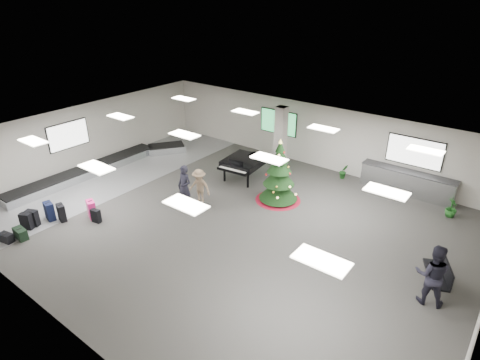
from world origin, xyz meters
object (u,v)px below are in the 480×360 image
Objects in this scene: pink_suitcase at (91,210)px; christmas_tree at (279,180)px; service_counter at (407,182)px; traveler_b at (199,187)px; grand_piano at (244,162)px; traveler_bench at (432,275)px; potted_plant_left at (344,171)px; potted_plant_right at (451,208)px; baggage_carousel at (103,167)px; bench at (440,273)px; traveler_a at (185,187)px.

christmas_tree is at bearing 69.49° from pink_suitcase.
christmas_tree is at bearing -136.32° from service_counter.
christmas_tree reaches higher than traveler_b.
grand_piano is at bearing -154.33° from service_counter.
traveler_bench is (11.93, 3.17, 0.59)m from pink_suitcase.
potted_plant_right is (4.95, -0.74, 0.02)m from potted_plant_left.
traveler_bench is 8.47m from potted_plant_left.
traveler_b is at bearing -96.33° from grand_piano.
baggage_carousel is at bearing -146.84° from potted_plant_left.
traveler_a reaches higher than bench.
service_counter is 6.38m from bench.
potted_plant_left is at bearing -175.58° from service_counter.
bench is (2.74, -5.76, -0.01)m from service_counter.
potted_plant_right is (-0.67, 4.79, -0.15)m from bench.
pink_suitcase is at bearing -126.44° from traveler_a.
christmas_tree is at bearing -109.19° from potted_plant_left.
grand_piano is (6.17, 3.53, 0.65)m from baggage_carousel.
pink_suitcase is 12.36m from traveler_bench.
potted_plant_right is (14.91, 5.77, 0.18)m from baggage_carousel.
traveler_a is (2.32, 2.94, 0.55)m from pink_suitcase.
service_counter is at bearing 43.68° from christmas_tree.
baggage_carousel is 12.44× the size of potted_plant_right.
grand_piano is at bearing 86.91° from traveler_a.
service_counter is 5.53× the size of potted_plant_left.
traveler_bench reaches higher than bench.
traveler_a is 7.82m from potted_plant_left.
christmas_tree reaches higher than baggage_carousel.
bench reaches higher than pink_suitcase.
traveler_bench is (9.31, -3.42, 0.11)m from grand_piano.
traveler_a reaches higher than traveler_b.
grand_piano is at bearing 29.75° from baggage_carousel.
service_counter is at bearing 19.57° from grand_piano.
pink_suitcase is 1.06× the size of potted_plant_left.
service_counter is 2.29m from potted_plant_right.
christmas_tree reaches higher than potted_plant_left.
christmas_tree is 4.05m from potted_plant_left.
grand_piano is 1.44× the size of bench.
baggage_carousel is 15.50m from traveler_bench.
bench is 0.85× the size of traveler_a.
service_counter is 9.17m from traveler_b.
christmas_tree reaches higher than bench.
grand_piano is (-6.67, -3.21, 0.32)m from service_counter.
traveler_a is at bearing -135.53° from service_counter.
traveler_b is at bearing 74.22° from pink_suitcase.
service_counter is 2.08× the size of traveler_bench.
baggage_carousel is 4.26× the size of grand_piano.
traveler_b is (-0.01, -3.08, -0.08)m from grand_piano.
grand_piano is at bearing 78.61° from traveler_b.
traveler_a is at bearing -13.44° from traveler_bench.
potted_plant_right is at bearing 58.72° from pink_suitcase.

